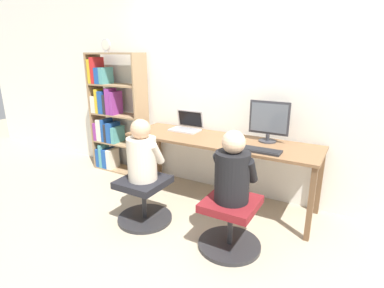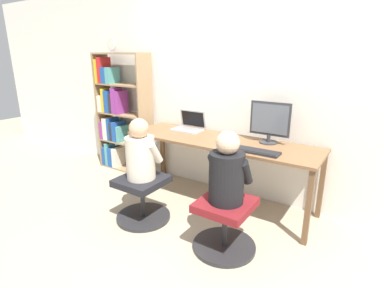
{
  "view_description": "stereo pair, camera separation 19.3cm",
  "coord_description": "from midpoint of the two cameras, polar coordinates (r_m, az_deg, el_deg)",
  "views": [
    {
      "loc": [
        1.35,
        -2.64,
        1.7
      ],
      "look_at": [
        -0.24,
        0.12,
        0.74
      ],
      "focal_mm": 28.0,
      "sensor_mm": 36.0,
      "label": 1
    },
    {
      "loc": [
        1.51,
        -2.53,
        1.7
      ],
      "look_at": [
        -0.24,
        0.12,
        0.74
      ],
      "focal_mm": 28.0,
      "sensor_mm": 36.0,
      "label": 2
    }
  ],
  "objects": [
    {
      "name": "person_at_monitor",
      "position": [
        2.56,
        5.59,
        -5.19
      ],
      "size": [
        0.37,
        0.31,
        0.63
      ],
      "color": "black",
      "rests_on": "office_chair_left"
    },
    {
      "name": "desk_clock",
      "position": [
        4.36,
        -17.36,
        17.5
      ],
      "size": [
        0.15,
        0.03,
        0.17
      ],
      "color": "#B2B2B7",
      "rests_on": "bookshelf"
    },
    {
      "name": "person_at_laptop",
      "position": [
        3.04,
        -11.31,
        -1.85
      ],
      "size": [
        0.36,
        0.31,
        0.62
      ],
      "color": "beige",
      "rests_on": "office_chair_right"
    },
    {
      "name": "office_chair_left",
      "position": [
        2.78,
        5.25,
        -14.67
      ],
      "size": [
        0.57,
        0.57,
        0.47
      ],
      "color": "#262628",
      "rests_on": "ground_plane"
    },
    {
      "name": "ground_plane",
      "position": [
        3.41,
        0.81,
        -13.04
      ],
      "size": [
        14.0,
        14.0,
        0.0
      ],
      "primitive_type": "plane",
      "color": "tan"
    },
    {
      "name": "office_chair_right",
      "position": [
        3.23,
        -10.85,
        -10.17
      ],
      "size": [
        0.57,
        0.57,
        0.47
      ],
      "color": "#262628",
      "rests_on": "ground_plane"
    },
    {
      "name": "desk",
      "position": [
        3.4,
        3.58,
        -0.25
      ],
      "size": [
        2.21,
        0.66,
        0.77
      ],
      "color": "brown",
      "rests_on": "ground_plane"
    },
    {
      "name": "laptop",
      "position": [
        3.77,
        -2.5,
        3.41
      ],
      "size": [
        0.37,
        0.28,
        0.24
      ],
      "color": "#B7B7BC",
      "rests_on": "desk"
    },
    {
      "name": "desktop_monitor",
      "position": [
        3.31,
        12.81,
        4.23
      ],
      "size": [
        0.43,
        0.19,
        0.45
      ],
      "color": "#333338",
      "rests_on": "desk"
    },
    {
      "name": "wall_back",
      "position": [
        3.63,
        6.59,
        10.44
      ],
      "size": [
        10.0,
        0.05,
        2.6
      ],
      "color": "white",
      "rests_on": "ground_plane"
    },
    {
      "name": "keyboard",
      "position": [
        3.01,
        10.83,
        -1.16
      ],
      "size": [
        0.43,
        0.16,
        0.03
      ],
      "color": "#232326",
      "rests_on": "desk"
    },
    {
      "name": "bookshelf",
      "position": [
        4.55,
        -16.41,
        4.97
      ],
      "size": [
        0.88,
        0.29,
        1.71
      ],
      "color": "#997A56",
      "rests_on": "ground_plane"
    },
    {
      "name": "computer_mouse_by_keyboard",
      "position": [
        3.11,
        5.99,
        -0.24
      ],
      "size": [
        0.06,
        0.11,
        0.04
      ],
      "color": "black",
      "rests_on": "desk"
    }
  ]
}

